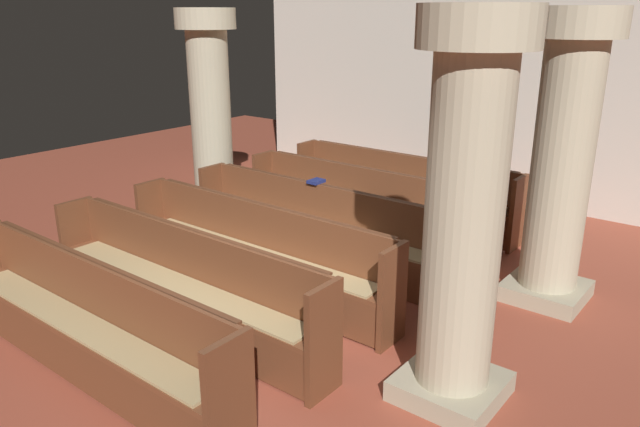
# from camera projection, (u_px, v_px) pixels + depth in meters

# --- Properties ---
(ground_plane) EXTENTS (19.20, 19.20, 0.00)m
(ground_plane) POSITION_uv_depth(u_px,v_px,m) (245.00, 342.00, 5.86)
(ground_plane) COLOR #9E4733
(back_wall) EXTENTS (10.00, 0.16, 4.50)m
(back_wall) POSITION_uv_depth(u_px,v_px,m) (509.00, 64.00, 9.68)
(back_wall) COLOR silver
(back_wall) RESTS_ON ground
(pew_row_0) EXTENTS (3.67, 0.47, 1.01)m
(pew_row_0) POSITION_uv_depth(u_px,v_px,m) (401.00, 188.00, 9.06)
(pew_row_0) COLOR brown
(pew_row_0) RESTS_ON ground
(pew_row_1) EXTENTS (3.67, 0.46, 1.01)m
(pew_row_1) POSITION_uv_depth(u_px,v_px,m) (361.00, 204.00, 8.28)
(pew_row_1) COLOR brown
(pew_row_1) RESTS_ON ground
(pew_row_2) EXTENTS (3.67, 0.46, 1.01)m
(pew_row_2) POSITION_uv_depth(u_px,v_px,m) (314.00, 224.00, 7.50)
(pew_row_2) COLOR brown
(pew_row_2) RESTS_ON ground
(pew_row_3) EXTENTS (3.67, 0.47, 1.01)m
(pew_row_3) POSITION_uv_depth(u_px,v_px,m) (255.00, 249.00, 6.73)
(pew_row_3) COLOR brown
(pew_row_3) RESTS_ON ground
(pew_row_4) EXTENTS (3.67, 0.46, 1.01)m
(pew_row_4) POSITION_uv_depth(u_px,v_px,m) (181.00, 280.00, 5.95)
(pew_row_4) COLOR brown
(pew_row_4) RESTS_ON ground
(pew_row_5) EXTENTS (3.67, 0.47, 1.01)m
(pew_row_5) POSITION_uv_depth(u_px,v_px,m) (85.00, 320.00, 5.17)
(pew_row_5) COLOR brown
(pew_row_5) RESTS_ON ground
(pillar_aisle_side) EXTENTS (0.89, 0.89, 3.10)m
(pillar_aisle_side) POSITION_uv_depth(u_px,v_px,m) (563.00, 157.00, 6.25)
(pillar_aisle_side) COLOR tan
(pillar_aisle_side) RESTS_ON ground
(pillar_far_side) EXTENTS (0.89, 0.89, 3.10)m
(pillar_far_side) POSITION_uv_depth(u_px,v_px,m) (210.00, 110.00, 9.20)
(pillar_far_side) COLOR tan
(pillar_far_side) RESTS_ON ground
(pillar_aisle_rear) EXTENTS (0.87, 0.87, 3.10)m
(pillar_aisle_rear) POSITION_uv_depth(u_px,v_px,m) (464.00, 212.00, 4.53)
(pillar_aisle_rear) COLOR tan
(pillar_aisle_rear) RESTS_ON ground
(lectern) EXTENTS (0.48, 0.45, 1.08)m
(lectern) POSITION_uv_depth(u_px,v_px,m) (465.00, 179.00, 9.84)
(lectern) COLOR #562B1A
(lectern) RESTS_ON ground
(hymn_book) EXTENTS (0.15, 0.20, 0.04)m
(hymn_book) POSITION_uv_depth(u_px,v_px,m) (316.00, 181.00, 7.55)
(hymn_book) COLOR navy
(hymn_book) RESTS_ON pew_row_2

